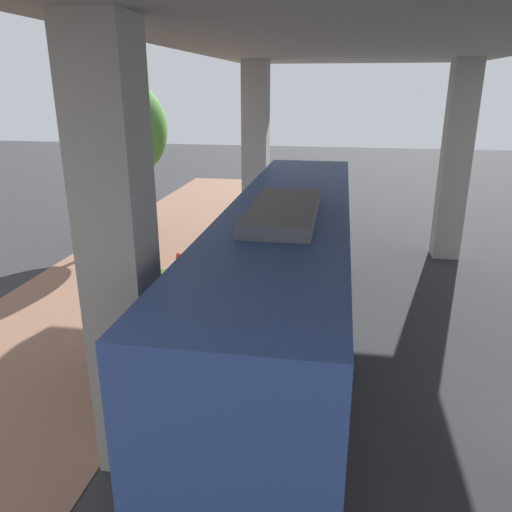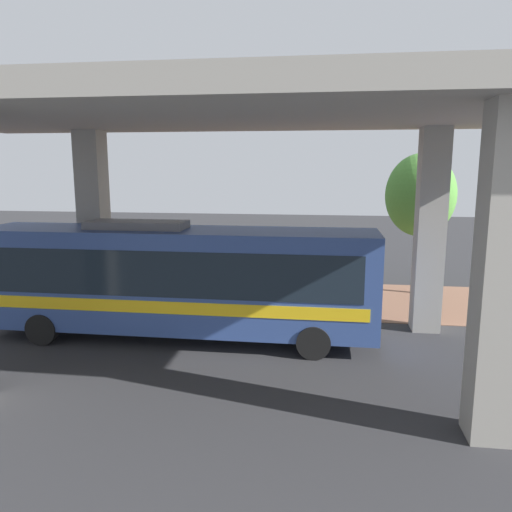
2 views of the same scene
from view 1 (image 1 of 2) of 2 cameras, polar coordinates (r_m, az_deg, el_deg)
name	(u,v)px [view 1 (image 1 of 2)]	position (r m, az deg, el deg)	size (l,w,h in m)	color
ground_plane	(203,307)	(14.15, -6.10, -5.87)	(80.00, 80.00, 0.00)	#2D2D30
sidewalk_strip	(103,300)	(15.20, -17.10, -4.81)	(6.00, 40.00, 0.02)	#845B47
overpass	(364,59)	(12.37, 12.25, 21.15)	(9.40, 19.82, 7.38)	#9E998E
bus	(289,271)	(10.90, 3.77, -1.71)	(2.54, 12.55, 3.83)	#334C8C
fire_hydrant	(180,267)	(15.96, -8.73, -1.22)	(0.42, 0.20, 0.94)	red
planter_front	(140,313)	(12.07, -13.07, -6.33)	(1.41, 1.41, 1.72)	#9E998E
planter_middle	(159,295)	(13.34, -11.05, -4.40)	(1.07, 1.07, 1.43)	#9E998E
street_tree_near	(129,129)	(20.56, -14.27, 13.87)	(2.95, 2.95, 6.09)	brown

